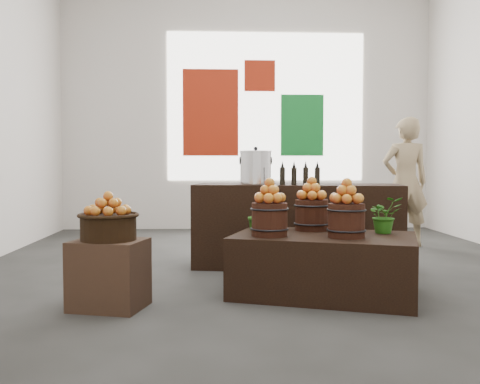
{
  "coord_description": "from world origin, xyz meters",
  "views": [
    {
      "loc": [
        -0.54,
        -5.28,
        1.06
      ],
      "look_at": [
        -0.3,
        -0.4,
        0.81
      ],
      "focal_mm": 40.0,
      "sensor_mm": 36.0,
      "label": 1
    }
  ],
  "objects_px": {
    "crate": "(109,274)",
    "stock_pot_left": "(256,168)",
    "display_table": "(324,265)",
    "shopper": "(405,182)",
    "wicker_basket": "(109,228)",
    "counter": "(297,226)"
  },
  "relations": [
    {
      "from": "crate",
      "to": "stock_pot_left",
      "type": "distance_m",
      "value": 2.14
    },
    {
      "from": "display_table",
      "to": "shopper",
      "type": "height_order",
      "value": "shopper"
    },
    {
      "from": "wicker_basket",
      "to": "stock_pot_left",
      "type": "xyz_separation_m",
      "value": [
        1.21,
        1.59,
        0.42
      ]
    },
    {
      "from": "crate",
      "to": "counter",
      "type": "height_order",
      "value": "counter"
    },
    {
      "from": "wicker_basket",
      "to": "display_table",
      "type": "bearing_deg",
      "value": 10.69
    },
    {
      "from": "counter",
      "to": "crate",
      "type": "bearing_deg",
      "value": -127.43
    },
    {
      "from": "crate",
      "to": "wicker_basket",
      "type": "xyz_separation_m",
      "value": [
        0.0,
        0.0,
        0.35
      ]
    },
    {
      "from": "stock_pot_left",
      "to": "shopper",
      "type": "height_order",
      "value": "shopper"
    },
    {
      "from": "wicker_basket",
      "to": "stock_pot_left",
      "type": "height_order",
      "value": "stock_pot_left"
    },
    {
      "from": "stock_pot_left",
      "to": "shopper",
      "type": "distance_m",
      "value": 2.4
    },
    {
      "from": "wicker_basket",
      "to": "stock_pot_left",
      "type": "relative_size",
      "value": 1.25
    },
    {
      "from": "wicker_basket",
      "to": "display_table",
      "type": "height_order",
      "value": "wicker_basket"
    },
    {
      "from": "crate",
      "to": "shopper",
      "type": "bearing_deg",
      "value": 41.27
    },
    {
      "from": "wicker_basket",
      "to": "crate",
      "type": "bearing_deg",
      "value": 0.0
    },
    {
      "from": "wicker_basket",
      "to": "shopper",
      "type": "bearing_deg",
      "value": 41.27
    },
    {
      "from": "counter",
      "to": "shopper",
      "type": "relative_size",
      "value": 1.26
    },
    {
      "from": "wicker_basket",
      "to": "counter",
      "type": "height_order",
      "value": "counter"
    },
    {
      "from": "wicker_basket",
      "to": "shopper",
      "type": "relative_size",
      "value": 0.24
    },
    {
      "from": "display_table",
      "to": "crate",
      "type": "bearing_deg",
      "value": -150.24
    },
    {
      "from": "display_table",
      "to": "stock_pot_left",
      "type": "xyz_separation_m",
      "value": [
        -0.46,
        1.28,
        0.77
      ]
    },
    {
      "from": "shopper",
      "to": "stock_pot_left",
      "type": "bearing_deg",
      "value": 29.44
    },
    {
      "from": "wicker_basket",
      "to": "shopper",
      "type": "height_order",
      "value": "shopper"
    }
  ]
}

